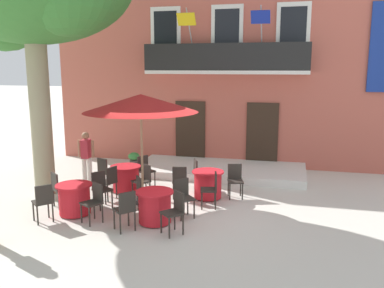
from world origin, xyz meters
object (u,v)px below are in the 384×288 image
at_px(cafe_chair_front_1, 180,180).
at_px(cafe_chair_far_side_2, 143,179).
at_px(cafe_table_middle, 75,199).
at_px(ground_planter_left, 134,158).
at_px(cafe_table_far_side, 126,179).
at_px(pedestrian_mid_plaza, 86,155).
at_px(cafe_chair_front_2, 212,187).
at_px(cafe_chair_middle_3, 101,187).
at_px(cafe_chair_near_tree_0, 143,192).
at_px(cafe_table_front, 208,184).
at_px(cafe_chair_middle_1, 43,200).
at_px(cafe_chair_far_side_0, 105,171).
at_px(cafe_chair_near_tree_2, 175,210).
at_px(cafe_table_near_tree, 155,207).
at_px(cafe_chair_front_3, 235,178).
at_px(cafe_chair_middle_0, 59,187).
at_px(cafe_chair_middle_2, 94,200).
at_px(cafe_chair_far_side_1, 109,180).
at_px(cafe_chair_far_side_3, 145,169).
at_px(cafe_chair_near_tree_1, 126,208).
at_px(cafe_chair_front_0, 199,173).
at_px(cafe_chair_near_tree_3, 183,195).
at_px(cafe_umbrella, 141,104).

distance_m(cafe_chair_front_1, cafe_chair_far_side_2, 1.00).
relative_size(cafe_table_middle, ground_planter_left, 1.72).
relative_size(cafe_table_far_side, pedestrian_mid_plaza, 0.54).
bearing_deg(cafe_chair_front_2, cafe_chair_middle_3, -166.92).
bearing_deg(cafe_chair_near_tree_0, cafe_chair_far_side_2, 110.81).
xyz_separation_m(cafe_table_front, cafe_table_far_side, (-2.38, -0.00, 0.00)).
bearing_deg(cafe_chair_middle_1, cafe_chair_far_side_0, 86.66).
bearing_deg(cafe_chair_front_2, cafe_chair_far_side_2, 169.77).
bearing_deg(cafe_chair_middle_1, cafe_chair_near_tree_2, 2.59).
distance_m(cafe_chair_middle_3, cafe_chair_front_2, 2.80).
bearing_deg(cafe_table_near_tree, cafe_chair_front_3, 57.18).
height_order(cafe_chair_middle_0, cafe_chair_front_2, same).
xyz_separation_m(cafe_table_middle, cafe_chair_middle_2, (0.69, -0.31, 0.14)).
relative_size(cafe_chair_far_side_1, cafe_chair_far_side_3, 1.00).
relative_size(cafe_chair_middle_1, cafe_chair_front_1, 1.00).
distance_m(cafe_chair_near_tree_0, cafe_chair_middle_1, 2.29).
distance_m(cafe_table_middle, pedestrian_mid_plaza, 2.75).
distance_m(cafe_chair_middle_1, ground_planter_left, 5.55).
relative_size(cafe_chair_near_tree_1, cafe_chair_front_1, 1.00).
distance_m(cafe_chair_middle_0, cafe_chair_front_1, 3.11).
bearing_deg(cafe_table_middle, cafe_table_far_side, 76.86).
relative_size(cafe_table_near_tree, cafe_table_middle, 1.00).
bearing_deg(cafe_table_front, cafe_chair_far_side_2, -168.22).
bearing_deg(cafe_table_far_side, cafe_chair_front_0, 18.03).
height_order(cafe_table_near_tree, cafe_chair_middle_0, cafe_chair_middle_0).
relative_size(cafe_chair_near_tree_3, cafe_chair_middle_1, 1.00).
height_order(cafe_chair_front_3, cafe_chair_far_side_1, same).
distance_m(cafe_chair_near_tree_3, cafe_chair_front_3, 2.03).
bearing_deg(cafe_table_front, cafe_chair_near_tree_3, -100.82).
relative_size(cafe_chair_near_tree_1, cafe_chair_near_tree_2, 1.00).
xyz_separation_m(cafe_chair_near_tree_0, cafe_table_far_side, (-1.09, 1.47, -0.14)).
relative_size(cafe_chair_middle_2, cafe_chair_front_1, 1.00).
distance_m(cafe_chair_front_1, cafe_chair_front_2, 1.10).
distance_m(cafe_table_near_tree, cafe_table_far_side, 2.58).
distance_m(cafe_chair_middle_1, cafe_chair_front_2, 4.01).
height_order(cafe_chair_near_tree_2, cafe_chair_near_tree_3, same).
distance_m(cafe_chair_near_tree_0, pedestrian_mid_plaza, 3.26).
bearing_deg(cafe_chair_middle_1, cafe_chair_near_tree_3, 20.76).
bearing_deg(cafe_table_middle, cafe_chair_middle_0, 149.33).
height_order(cafe_chair_front_0, pedestrian_mid_plaza, pedestrian_mid_plaza).
relative_size(cafe_chair_near_tree_0, cafe_chair_middle_0, 1.00).
xyz_separation_m(cafe_table_front, cafe_chair_far_side_3, (-2.06, 0.67, 0.14)).
xyz_separation_m(cafe_chair_middle_1, cafe_chair_middle_2, (1.11, 0.31, 0.00)).
xyz_separation_m(cafe_chair_near_tree_0, cafe_chair_near_tree_3, (1.01, -0.02, 0.00)).
distance_m(cafe_chair_front_0, cafe_chair_front_3, 1.15).
height_order(cafe_chair_near_tree_3, cafe_chair_front_1, same).
height_order(cafe_chair_near_tree_1, ground_planter_left, cafe_chair_near_tree_1).
bearing_deg(cafe_chair_middle_0, cafe_umbrella, 22.36).
bearing_deg(cafe_table_near_tree, pedestrian_mid_plaza, 140.41).
distance_m(cafe_chair_near_tree_2, pedestrian_mid_plaza, 4.75).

